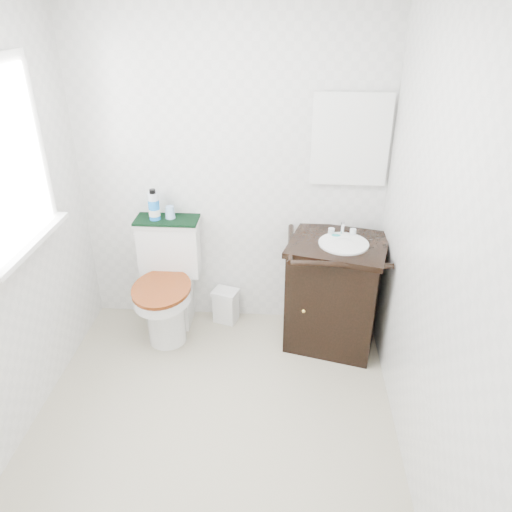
# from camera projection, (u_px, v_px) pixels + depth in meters

# --- Properties ---
(floor) EXTENTS (2.40, 2.40, 0.00)m
(floor) POSITION_uv_depth(u_px,v_px,m) (213.00, 426.00, 3.02)
(floor) COLOR #B4AB91
(floor) RESTS_ON ground
(wall_back) EXTENTS (2.40, 0.00, 2.40)m
(wall_back) POSITION_uv_depth(u_px,v_px,m) (230.00, 172.00, 3.51)
(wall_back) COLOR silver
(wall_back) RESTS_ON ground
(wall_front) EXTENTS (2.40, 0.00, 2.40)m
(wall_front) POSITION_uv_depth(u_px,v_px,m) (134.00, 446.00, 1.40)
(wall_front) COLOR silver
(wall_front) RESTS_ON ground
(wall_right) EXTENTS (0.00, 2.40, 2.40)m
(wall_right) POSITION_uv_depth(u_px,v_px,m) (430.00, 257.00, 2.39)
(wall_right) COLOR silver
(wall_right) RESTS_ON ground
(window) EXTENTS (0.02, 0.70, 0.90)m
(window) POSITION_uv_depth(u_px,v_px,m) (2.00, 161.00, 2.57)
(window) COLOR white
(window) RESTS_ON wall_left
(mirror) EXTENTS (0.50, 0.02, 0.60)m
(mirror) POSITION_uv_depth(u_px,v_px,m) (350.00, 140.00, 3.32)
(mirror) COLOR silver
(mirror) RESTS_ON wall_back
(toilet) EXTENTS (0.47, 0.65, 0.86)m
(toilet) POSITION_uv_depth(u_px,v_px,m) (168.00, 287.00, 3.72)
(toilet) COLOR white
(toilet) RESTS_ON floor
(vanity) EXTENTS (0.76, 0.70, 0.92)m
(vanity) POSITION_uv_depth(u_px,v_px,m) (335.00, 291.00, 3.56)
(vanity) COLOR black
(vanity) RESTS_ON floor
(trash_bin) EXTENTS (0.23, 0.20, 0.28)m
(trash_bin) POSITION_uv_depth(u_px,v_px,m) (226.00, 305.00, 3.92)
(trash_bin) COLOR white
(trash_bin) RESTS_ON floor
(towel) EXTENTS (0.46, 0.22, 0.02)m
(towel) POSITION_uv_depth(u_px,v_px,m) (167.00, 220.00, 3.60)
(towel) COLOR black
(towel) RESTS_ON toilet
(mouthwash_bottle) EXTENTS (0.08, 0.08, 0.23)m
(mouthwash_bottle) POSITION_uv_depth(u_px,v_px,m) (154.00, 206.00, 3.54)
(mouthwash_bottle) COLOR blue
(mouthwash_bottle) RESTS_ON towel
(cup) EXTENTS (0.07, 0.07, 0.09)m
(cup) POSITION_uv_depth(u_px,v_px,m) (170.00, 212.00, 3.58)
(cup) COLOR #86ADDB
(cup) RESTS_ON towel
(soap_bar) EXTENTS (0.07, 0.05, 0.02)m
(soap_bar) POSITION_uv_depth(u_px,v_px,m) (336.00, 235.00, 3.45)
(soap_bar) COLOR teal
(soap_bar) RESTS_ON vanity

